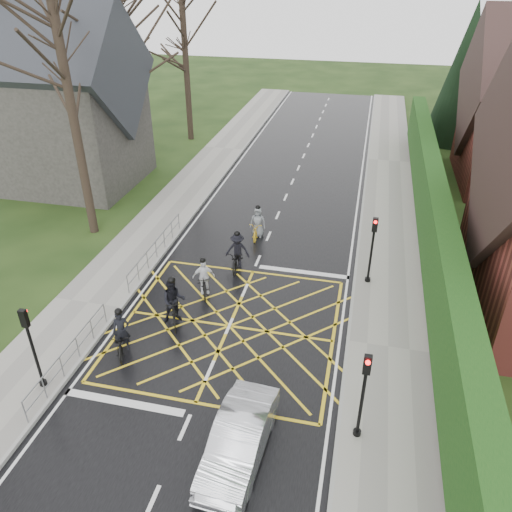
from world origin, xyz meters
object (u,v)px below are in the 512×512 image
at_px(cyclist_back, 173,305).
at_px(cyclist_front, 203,281).
at_px(car, 239,440).
at_px(cyclist_mid, 237,254).
at_px(cyclist_rear, 121,337).
at_px(cyclist_lead, 258,226).

height_order(cyclist_back, cyclist_front, cyclist_back).
relative_size(cyclist_back, car, 0.52).
distance_m(cyclist_mid, car, 10.18).
distance_m(cyclist_rear, cyclist_lead, 9.94).
bearing_deg(cyclist_front, cyclist_mid, 46.89).
height_order(cyclist_rear, cyclist_back, cyclist_back).
bearing_deg(cyclist_front, cyclist_lead, 55.28).
relative_size(cyclist_rear, car, 0.49).
relative_size(cyclist_front, car, 0.45).
bearing_deg(cyclist_rear, cyclist_back, 35.81).
bearing_deg(cyclist_back, cyclist_lead, 53.75).
xyz_separation_m(cyclist_mid, cyclist_front, (-0.85, -2.36, -0.04)).
height_order(cyclist_lead, car, cyclist_lead).
bearing_deg(cyclist_rear, car, -56.10).
distance_m(cyclist_rear, cyclist_back, 2.36).
bearing_deg(car, cyclist_front, 118.21).
bearing_deg(cyclist_rear, cyclist_lead, 50.25).
height_order(cyclist_back, cyclist_lead, cyclist_back).
xyz_separation_m(cyclist_mid, cyclist_lead, (0.25, 3.09, -0.08)).
relative_size(cyclist_mid, car, 0.49).
xyz_separation_m(cyclist_rear, cyclist_mid, (2.59, 6.44, 0.09)).
bearing_deg(car, cyclist_mid, 108.22).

